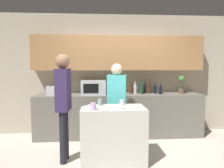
# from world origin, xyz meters

# --- Properties ---
(ground_plane) EXTENTS (14.00, 14.00, 0.00)m
(ground_plane) POSITION_xyz_m (0.00, 0.00, 0.00)
(ground_plane) COLOR beige
(back_wall) EXTENTS (6.40, 0.40, 2.70)m
(back_wall) POSITION_xyz_m (0.00, 1.66, 1.54)
(back_wall) COLOR #B2A893
(back_wall) RESTS_ON ground_plane
(back_counter) EXTENTS (3.60, 0.62, 0.93)m
(back_counter) POSITION_xyz_m (0.00, 1.39, 0.47)
(back_counter) COLOR #6B665B
(back_counter) RESTS_ON ground_plane
(kitchen_island) EXTENTS (1.02, 0.58, 0.90)m
(kitchen_island) POSITION_xyz_m (-0.23, 0.11, 0.45)
(kitchen_island) COLOR beige
(kitchen_island) RESTS_ON ground_plane
(microwave) EXTENTS (0.52, 0.39, 0.30)m
(microwave) POSITION_xyz_m (-0.56, 1.39, 1.08)
(microwave) COLOR #B7BABC
(microwave) RESTS_ON back_counter
(toaster) EXTENTS (0.26, 0.16, 0.18)m
(toaster) POSITION_xyz_m (-1.42, 1.39, 1.02)
(toaster) COLOR silver
(toaster) RESTS_ON back_counter
(potted_plant) EXTENTS (0.14, 0.14, 0.40)m
(potted_plant) POSITION_xyz_m (1.40, 1.39, 1.13)
(potted_plant) COLOR brown
(potted_plant) RESTS_ON back_counter
(bottle_0) EXTENTS (0.08, 0.08, 0.28)m
(bottle_0) POSITION_xyz_m (0.27, 1.46, 1.04)
(bottle_0) COLOR #472814
(bottle_0) RESTS_ON back_counter
(bottle_1) EXTENTS (0.08, 0.08, 0.26)m
(bottle_1) POSITION_xyz_m (0.38, 1.50, 1.03)
(bottle_1) COLOR silver
(bottle_1) RESTS_ON back_counter
(bottle_2) EXTENTS (0.07, 0.07, 0.29)m
(bottle_2) POSITION_xyz_m (0.49, 1.37, 1.04)
(bottle_2) COLOR #194723
(bottle_2) RESTS_ON back_counter
(bottle_3) EXTENTS (0.06, 0.06, 0.27)m
(bottle_3) POSITION_xyz_m (0.59, 1.48, 1.04)
(bottle_3) COLOR black
(bottle_3) RESTS_ON back_counter
(bottle_4) EXTENTS (0.08, 0.08, 0.33)m
(bottle_4) POSITION_xyz_m (0.68, 1.48, 1.06)
(bottle_4) COLOR #472814
(bottle_4) RESTS_ON back_counter
(bottle_5) EXTENTS (0.07, 0.07, 0.24)m
(bottle_5) POSITION_xyz_m (0.81, 1.41, 1.02)
(bottle_5) COLOR black
(bottle_5) RESTS_ON back_counter
(bottle_6) EXTENTS (0.07, 0.07, 0.22)m
(bottle_6) POSITION_xyz_m (0.90, 1.31, 1.02)
(bottle_6) COLOR black
(bottle_6) RESTS_ON back_counter
(plate_on_island) EXTENTS (0.26, 0.26, 0.01)m
(plate_on_island) POSITION_xyz_m (-0.17, 0.07, 0.90)
(plate_on_island) COLOR white
(plate_on_island) RESTS_ON kitchen_island
(cup_0) EXTENTS (0.09, 0.09, 0.09)m
(cup_0) POSITION_xyz_m (-0.06, 0.30, 0.94)
(cup_0) COLOR silver
(cup_0) RESTS_ON kitchen_island
(cup_1) EXTENTS (0.09, 0.09, 0.11)m
(cup_1) POSITION_xyz_m (-0.54, -0.06, 0.95)
(cup_1) COLOR #D6ACDE
(cup_1) RESTS_ON kitchen_island
(cup_2) EXTENTS (0.07, 0.07, 0.11)m
(cup_2) POSITION_xyz_m (-0.44, 0.28, 0.95)
(cup_2) COLOR #829F9D
(cup_2) RESTS_ON kitchen_island
(person_left) EXTENTS (0.37, 0.25, 1.59)m
(person_left) POSITION_xyz_m (-0.12, 0.66, 0.94)
(person_left) COLOR black
(person_left) RESTS_ON ground_plane
(person_center) EXTENTS (0.23, 0.36, 1.74)m
(person_center) POSITION_xyz_m (-1.02, 0.18, 1.04)
(person_center) COLOR black
(person_center) RESTS_ON ground_plane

